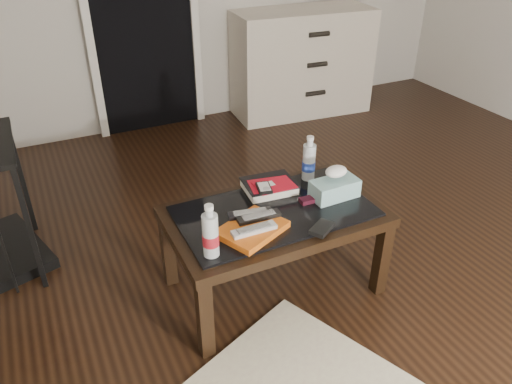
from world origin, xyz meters
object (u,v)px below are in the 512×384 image
Objects in this scene: water_bottle_left at (210,231)px; tissue_box at (335,189)px; coffee_table at (274,221)px; dresser at (301,62)px; textbook at (269,186)px; water_bottle_right at (309,158)px.

water_bottle_left is 0.73m from tissue_box.
dresser is at bearing 56.87° from coffee_table.
tissue_box is at bearing -31.72° from textbook.
tissue_box is at bearing -84.39° from water_bottle_right.
dresser reaches higher than water_bottle_left.
water_bottle_right reaches higher than textbook.
textbook is at bearing 38.61° from water_bottle_left.
water_bottle_left and water_bottle_right have the same top height.
water_bottle_right is 0.23m from tissue_box.
water_bottle_right reaches higher than tissue_box.
water_bottle_right is (0.24, 0.02, 0.10)m from textbook.
dresser is 2.25m from textbook.
water_bottle_left is at bearing -154.75° from coffee_table.
coffee_table is 0.20m from textbook.
coffee_table is at bearing -118.52° from dresser.
tissue_box is (0.32, -0.02, 0.11)m from coffee_table.
tissue_box is at bearing -111.63° from dresser.
coffee_table is 0.34m from tissue_box.
textbook is 0.32m from tissue_box.
coffee_table is at bearing 25.25° from water_bottle_left.
textbook is 1.09× the size of tissue_box.
dresser reaches higher than textbook.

